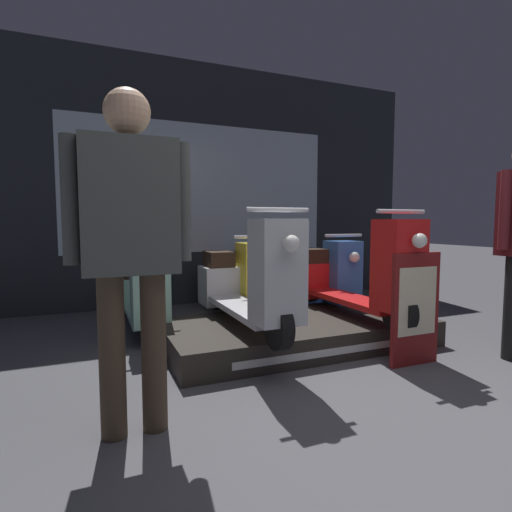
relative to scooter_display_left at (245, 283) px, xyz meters
name	(u,v)px	position (x,y,z in m)	size (l,w,h in m)	color
ground_plane	(402,438)	(0.26, -1.54, -0.60)	(30.00, 30.00, 0.00)	#4C4C51
shop_wall_back	(202,185)	(0.26, 2.27, 1.00)	(6.46, 0.09, 3.20)	#23282D
display_platform	(297,332)	(0.53, 0.06, -0.48)	(2.35, 1.14, 0.22)	#2D2823
scooter_display_left	(245,283)	(0.00, 0.00, 0.00)	(0.46, 1.78, 0.97)	black
scooter_display_right	(351,276)	(1.06, 0.00, 0.00)	(0.46, 1.78, 0.97)	black
scooter_backrow_0	(142,293)	(-0.69, 1.15, -0.22)	(0.46, 1.78, 0.97)	black
scooter_backrow_1	(235,287)	(0.33, 1.15, -0.22)	(0.46, 1.78, 0.97)	black
scooter_backrow_2	(313,282)	(1.34, 1.15, -0.22)	(0.46, 1.78, 0.97)	black
person_left_browsing	(130,232)	(-0.99, -0.95, 0.45)	(0.62, 0.26, 1.75)	#473828
price_sign_board	(415,309)	(1.11, -0.75, -0.16)	(0.44, 0.04, 0.87)	maroon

